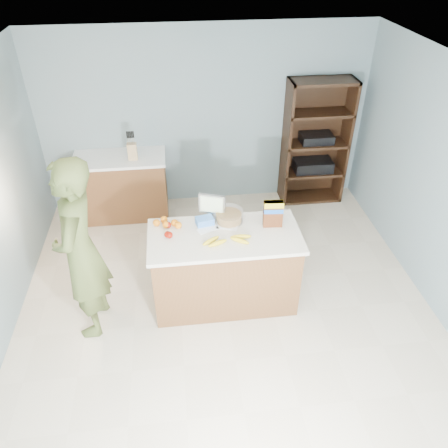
{
  "coord_description": "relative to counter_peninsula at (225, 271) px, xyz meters",
  "views": [
    {
      "loc": [
        -0.44,
        -3.22,
        3.56
      ],
      "look_at": [
        0.0,
        0.35,
        1.0
      ],
      "focal_mm": 35.0,
      "sensor_mm": 36.0,
      "label": 1
    }
  ],
  "objects": [
    {
      "name": "back_cabinet",
      "position": [
        -1.2,
        1.9,
        0.04
      ],
      "size": [
        1.24,
        0.62,
        0.9
      ],
      "color": "brown",
      "rests_on": "ground"
    },
    {
      "name": "knife_block",
      "position": [
        -1.0,
        1.82,
        0.6
      ],
      "size": [
        0.12,
        0.1,
        0.31
      ],
      "color": "tan",
      "rests_on": "back_cabinet"
    },
    {
      "name": "cereal_box",
      "position": [
        0.51,
        0.1,
        0.66
      ],
      "size": [
        0.2,
        0.09,
        0.3
      ],
      "color": "#592B14",
      "rests_on": "counter_peninsula"
    },
    {
      "name": "walls",
      "position": [
        0.0,
        -0.3,
        1.24
      ],
      "size": [
        4.52,
        5.02,
        2.51
      ],
      "color": "gray",
      "rests_on": "ground"
    },
    {
      "name": "blue_carton",
      "position": [
        -0.18,
        0.21,
        0.52
      ],
      "size": [
        0.2,
        0.15,
        0.08
      ],
      "primitive_type": "cube",
      "rotation": [
        0.0,
        0.0,
        0.21
      ],
      "color": "blue",
      "rests_on": "counter_peninsula"
    },
    {
      "name": "tv",
      "position": [
        -0.09,
        0.33,
        0.64
      ],
      "size": [
        0.28,
        0.13,
        0.28
      ],
      "color": "silver",
      "rests_on": "counter_peninsula"
    },
    {
      "name": "salad_bowl",
      "position": [
        0.07,
        0.24,
        0.54
      ],
      "size": [
        0.3,
        0.3,
        0.13
      ],
      "color": "#267219",
      "rests_on": "counter_peninsula"
    },
    {
      "name": "floor",
      "position": [
        0.0,
        -0.3,
        -0.42
      ],
      "size": [
        4.5,
        5.0,
        0.02
      ],
      "primitive_type": "cube",
      "color": "beige",
      "rests_on": "ground"
    },
    {
      "name": "apples",
      "position": [
        -0.57,
        0.08,
        0.52
      ],
      "size": [
        0.09,
        0.24,
        0.07
      ],
      "color": "maroon",
      "rests_on": "counter_peninsula"
    },
    {
      "name": "person",
      "position": [
        -1.39,
        -0.18,
        0.55
      ],
      "size": [
        0.49,
        0.72,
        1.92
      ],
      "primitive_type": "imported",
      "rotation": [
        0.0,
        0.0,
        -1.62
      ],
      "color": "#4A5528",
      "rests_on": "ground"
    },
    {
      "name": "oranges",
      "position": [
        -0.57,
        0.22,
        0.52
      ],
      "size": [
        0.3,
        0.19,
        0.08
      ],
      "color": "orange",
      "rests_on": "counter_peninsula"
    },
    {
      "name": "counter_peninsula",
      "position": [
        0.0,
        0.0,
        0.0
      ],
      "size": [
        1.56,
        0.76,
        0.9
      ],
      "color": "brown",
      "rests_on": "ground"
    },
    {
      "name": "shelving_unit",
      "position": [
        1.55,
        2.05,
        0.45
      ],
      "size": [
        0.9,
        0.4,
        1.8
      ],
      "color": "black",
      "rests_on": "ground"
    },
    {
      "name": "bananas",
      "position": [
        0.01,
        -0.12,
        0.51
      ],
      "size": [
        0.51,
        0.19,
        0.05
      ],
      "color": "yellow",
      "rests_on": "counter_peninsula"
    },
    {
      "name": "envelopes",
      "position": [
        -0.06,
        0.13,
        0.49
      ],
      "size": [
        0.45,
        0.2,
        0.0
      ],
      "color": "white",
      "rests_on": "counter_peninsula"
    }
  ]
}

